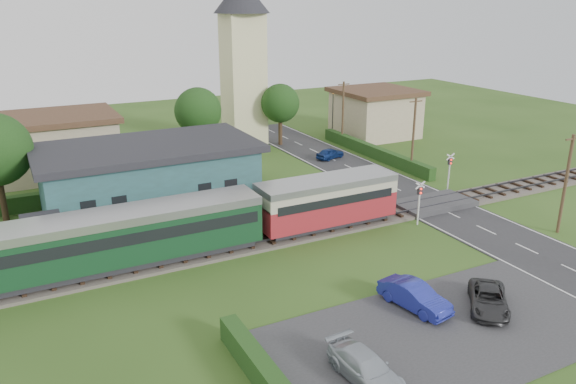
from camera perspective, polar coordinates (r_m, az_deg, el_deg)
name	(u,v)px	position (r m, az deg, el deg)	size (l,w,h in m)	color
ground	(339,239)	(38.39, 5.21, -4.77)	(120.00, 120.00, 0.00)	#2D4C19
railway_track	(324,227)	(39.91, 3.68, -3.60)	(76.00, 3.20, 0.49)	#4C443D
road	(451,214)	(44.22, 16.25, -2.17)	(6.00, 70.00, 0.05)	#28282B
car_park	(444,333)	(29.22, 15.58, -13.59)	(17.00, 9.00, 0.08)	#333335
crossing_deck	(434,204)	(45.51, 14.58, -1.14)	(6.20, 3.40, 0.45)	#333335
platform	(173,236)	(38.98, -11.57, -4.36)	(30.00, 3.00, 0.45)	gray
equipment_hut	(43,237)	(37.33, -23.61, -4.18)	(2.30, 2.30, 2.55)	beige
station_building	(149,178)	(43.43, -13.93, 1.39)	(16.00, 9.00, 5.30)	#316A70
train	(73,245)	(34.28, -20.97, -5.08)	(43.20, 2.90, 3.40)	#232328
church_tower	(243,50)	(62.57, -4.62, 14.20)	(6.00, 6.00, 17.60)	beige
house_west	(57,144)	(56.11, -22.39, 4.56)	(10.80, 8.80, 5.50)	tan
house_east	(375,112)	(67.46, 8.85, 8.01)	(8.80, 8.80, 5.50)	tan
hedge_carpark	(268,380)	(24.35, -2.03, -18.57)	(0.80, 9.00, 1.20)	#193814
hedge_roadside	(374,152)	(58.31, 8.68, 4.07)	(0.80, 18.00, 1.20)	#193814
hedge_station	(138,187)	(48.25, -15.03, 0.51)	(22.00, 0.80, 1.30)	#193814
tree_b	(198,111)	(56.20, -9.13, 8.11)	(4.60, 4.60, 7.34)	#332316
tree_c	(280,103)	(61.82, -0.80, 8.99)	(4.20, 4.20, 6.78)	#332316
utility_pole_b	(566,183)	(42.43, 26.37, 0.83)	(1.40, 0.22, 7.00)	#473321
utility_pole_c	(413,135)	(53.00, 12.62, 5.69)	(1.40, 0.22, 7.00)	#473321
utility_pole_d	(343,112)	(62.46, 5.60, 8.05)	(1.40, 0.22, 7.00)	#473321
crossing_signal_near	(419,197)	(40.91, 13.21, -0.47)	(0.84, 0.28, 3.28)	silver
crossing_signal_far	(450,167)	(48.94, 16.10, 2.50)	(0.84, 0.28, 3.28)	silver
streetlamp_east	(333,109)	(67.66, 4.58, 8.42)	(0.30, 0.30, 5.15)	#3F3F47
car_on_road	(330,153)	(57.18, 4.30, 3.94)	(1.29, 3.21, 1.09)	navy
car_park_blue	(415,296)	(30.51, 12.73, -10.27)	(1.43, 4.10, 1.35)	#212996
car_park_silver	(366,368)	(25.07, 7.91, -17.27)	(1.69, 4.15, 1.20)	#AEB6BF
car_park_dark	(489,299)	(31.52, 19.71, -10.22)	(1.86, 4.03, 1.12)	#2F2F31
pedestrian_near	(256,206)	(40.09, -3.23, -1.45)	(0.72, 0.47, 1.97)	gray
pedestrian_far	(44,248)	(36.78, -23.52, -5.26)	(0.83, 0.65, 1.72)	gray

